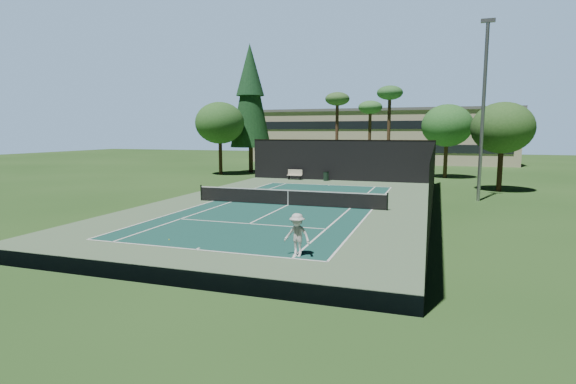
{
  "coord_description": "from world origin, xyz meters",
  "views": [
    {
      "loc": [
        9.17,
        -27.57,
        4.76
      ],
      "look_at": [
        1.0,
        -3.0,
        1.3
      ],
      "focal_mm": 28.0,
      "sensor_mm": 36.0,
      "label": 1
    }
  ],
  "objects_px": {
    "player": "(297,235)",
    "trash_bin": "(326,176)",
    "tennis_ball_c": "(292,194)",
    "tennis_ball_a": "(169,240)",
    "park_bench": "(295,174)",
    "tennis_net": "(288,197)",
    "tennis_ball_b": "(264,194)",
    "tennis_ball_d": "(258,191)"
  },
  "relations": [
    {
      "from": "tennis_ball_b",
      "to": "park_bench",
      "type": "xyz_separation_m",
      "value": [
        -1.0,
        10.99,
        0.51
      ]
    },
    {
      "from": "tennis_ball_a",
      "to": "park_bench",
      "type": "height_order",
      "value": "park_bench"
    },
    {
      "from": "player",
      "to": "tennis_ball_d",
      "type": "bearing_deg",
      "value": 126.77
    },
    {
      "from": "player",
      "to": "tennis_ball_c",
      "type": "xyz_separation_m",
      "value": [
        -5.44,
        16.3,
        -0.81
      ]
    },
    {
      "from": "player",
      "to": "trash_bin",
      "type": "relative_size",
      "value": 1.78
    },
    {
      "from": "tennis_ball_a",
      "to": "tennis_ball_b",
      "type": "bearing_deg",
      "value": 95.41
    },
    {
      "from": "tennis_ball_a",
      "to": "tennis_ball_b",
      "type": "relative_size",
      "value": 0.85
    },
    {
      "from": "tennis_ball_d",
      "to": "tennis_ball_a",
      "type": "bearing_deg",
      "value": -81.44
    },
    {
      "from": "tennis_ball_b",
      "to": "tennis_net",
      "type": "bearing_deg",
      "value": -52.36
    },
    {
      "from": "player",
      "to": "tennis_ball_a",
      "type": "height_order",
      "value": "player"
    },
    {
      "from": "tennis_ball_c",
      "to": "tennis_ball_d",
      "type": "bearing_deg",
      "value": 163.97
    },
    {
      "from": "tennis_ball_b",
      "to": "tennis_ball_a",
      "type": "bearing_deg",
      "value": -84.59
    },
    {
      "from": "tennis_net",
      "to": "park_bench",
      "type": "bearing_deg",
      "value": 105.93
    },
    {
      "from": "tennis_net",
      "to": "tennis_ball_a",
      "type": "relative_size",
      "value": 196.14
    },
    {
      "from": "tennis_ball_c",
      "to": "tennis_ball_a",
      "type": "bearing_deg",
      "value": -92.59
    },
    {
      "from": "player",
      "to": "tennis_ball_b",
      "type": "height_order",
      "value": "player"
    },
    {
      "from": "park_bench",
      "to": "tennis_net",
      "type": "bearing_deg",
      "value": -74.07
    },
    {
      "from": "player",
      "to": "tennis_ball_d",
      "type": "relative_size",
      "value": 27.14
    },
    {
      "from": "tennis_ball_b",
      "to": "tennis_ball_d",
      "type": "relative_size",
      "value": 1.24
    },
    {
      "from": "tennis_ball_a",
      "to": "trash_bin",
      "type": "distance_m",
      "value": 26.13
    },
    {
      "from": "park_bench",
      "to": "trash_bin",
      "type": "relative_size",
      "value": 1.59
    },
    {
      "from": "tennis_ball_a",
      "to": "tennis_ball_b",
      "type": "xyz_separation_m",
      "value": [
        -1.44,
        15.22,
        0.01
      ]
    },
    {
      "from": "tennis_ball_a",
      "to": "park_bench",
      "type": "xyz_separation_m",
      "value": [
        -2.44,
        26.21,
        0.51
      ]
    },
    {
      "from": "tennis_net",
      "to": "tennis_ball_a",
      "type": "distance_m",
      "value": 11.0
    },
    {
      "from": "player",
      "to": "park_bench",
      "type": "bearing_deg",
      "value": 117.84
    },
    {
      "from": "park_bench",
      "to": "tennis_ball_a",
      "type": "bearing_deg",
      "value": -84.69
    },
    {
      "from": "tennis_ball_b",
      "to": "tennis_ball_c",
      "type": "xyz_separation_m",
      "value": [
        2.15,
        0.41,
        -0.01
      ]
    },
    {
      "from": "tennis_ball_d",
      "to": "trash_bin",
      "type": "height_order",
      "value": "trash_bin"
    },
    {
      "from": "park_bench",
      "to": "trash_bin",
      "type": "bearing_deg",
      "value": -1.57
    },
    {
      "from": "tennis_ball_a",
      "to": "tennis_ball_c",
      "type": "height_order",
      "value": "tennis_ball_a"
    },
    {
      "from": "tennis_ball_b",
      "to": "park_bench",
      "type": "distance_m",
      "value": 11.04
    },
    {
      "from": "tennis_ball_d",
      "to": "trash_bin",
      "type": "distance_m",
      "value": 10.13
    },
    {
      "from": "tennis_ball_d",
      "to": "park_bench",
      "type": "height_order",
      "value": "park_bench"
    },
    {
      "from": "tennis_ball_c",
      "to": "player",
      "type": "bearing_deg",
      "value": -71.54
    },
    {
      "from": "player",
      "to": "tennis_ball_b",
      "type": "relative_size",
      "value": 21.82
    },
    {
      "from": "tennis_ball_c",
      "to": "tennis_ball_d",
      "type": "distance_m",
      "value": 3.33
    },
    {
      "from": "tennis_ball_c",
      "to": "park_bench",
      "type": "relative_size",
      "value": 0.04
    },
    {
      "from": "tennis_ball_d",
      "to": "park_bench",
      "type": "xyz_separation_m",
      "value": [
        0.05,
        9.66,
        0.52
      ]
    },
    {
      "from": "player",
      "to": "tennis_ball_c",
      "type": "bearing_deg",
      "value": 118.59
    },
    {
      "from": "player",
      "to": "tennis_ball_b",
      "type": "xyz_separation_m",
      "value": [
        -7.59,
        15.89,
        -0.8
      ]
    },
    {
      "from": "tennis_ball_c",
      "to": "tennis_ball_b",
      "type": "bearing_deg",
      "value": -169.12
    },
    {
      "from": "tennis_net",
      "to": "park_bench",
      "type": "height_order",
      "value": "tennis_net"
    }
  ]
}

